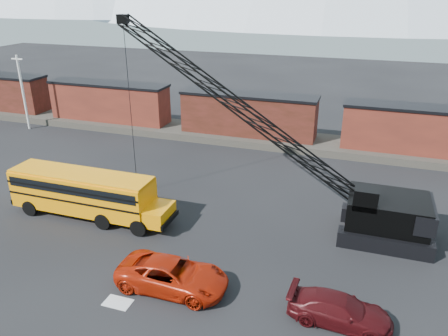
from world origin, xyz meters
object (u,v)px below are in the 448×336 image
object	(u,v)px
red_pickup	(173,275)
maroon_suv	(340,310)
crawler_crane	(259,122)
school_bus	(87,193)

from	to	relation	value
red_pickup	maroon_suv	xyz separation A→B (m)	(8.50, 0.18, -0.11)
red_pickup	maroon_suv	size ratio (longest dim) A/B	1.21
maroon_suv	crawler_crane	size ratio (longest dim) A/B	0.23
school_bus	crawler_crane	size ratio (longest dim) A/B	0.55
school_bus	red_pickup	xyz separation A→B (m)	(8.71, -5.22, -0.98)
school_bus	red_pickup	bearing A→B (deg)	-30.95
red_pickup	school_bus	bearing A→B (deg)	58.52
red_pickup	maroon_suv	world-z (taller)	red_pickup
school_bus	maroon_suv	world-z (taller)	school_bus
red_pickup	crawler_crane	size ratio (longest dim) A/B	0.28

